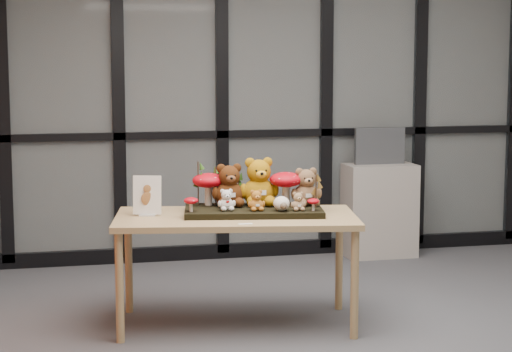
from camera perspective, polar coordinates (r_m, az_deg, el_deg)
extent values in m
plane|color=#4A4A4F|center=(5.67, 7.30, -10.11)|extent=(5.00, 5.00, 0.00)
plane|color=#AAA9A1|center=(7.81, 1.11, 5.24)|extent=(5.00, 0.00, 5.00)
cube|color=#2D383F|center=(7.78, 1.16, 5.23)|extent=(4.90, 0.02, 2.70)
cube|color=black|center=(7.95, 1.14, -4.47)|extent=(4.90, 0.06, 0.12)
cube|color=black|center=(7.80, 1.16, 2.66)|extent=(4.90, 0.06, 0.06)
cube|color=black|center=(7.55, -15.31, 4.89)|extent=(0.10, 0.06, 2.70)
cube|color=black|center=(7.57, -8.47, 5.08)|extent=(0.10, 0.06, 2.70)
cube|color=black|center=(7.68, -2.11, 5.19)|extent=(0.10, 0.06, 2.70)
cube|color=black|center=(7.90, 4.35, 5.24)|extent=(0.10, 0.06, 2.70)
cube|color=black|center=(8.19, 10.06, 5.23)|extent=(0.10, 0.06, 2.70)
cube|color=tan|center=(5.82, -1.24, -2.63)|extent=(1.61, 1.00, 0.04)
cylinder|color=tan|center=(5.59, -8.39, -6.83)|extent=(0.05, 0.05, 0.67)
cylinder|color=tan|center=(6.23, -7.84, -5.33)|extent=(0.05, 0.05, 0.67)
cylinder|color=tan|center=(5.64, 6.09, -6.67)|extent=(0.05, 0.05, 0.67)
cylinder|color=tan|center=(6.27, 5.14, -5.21)|extent=(0.05, 0.05, 0.67)
cube|color=black|center=(5.87, -0.16, -2.16)|extent=(0.93, 0.57, 0.04)
cube|color=silver|center=(5.84, -6.70, -2.40)|extent=(0.11, 0.08, 0.01)
cube|color=white|center=(5.82, -6.71, -1.17)|extent=(0.18, 0.08, 0.24)
ellipsoid|color=brown|center=(5.82, -6.70, -1.40)|extent=(0.08, 0.01, 0.09)
ellipsoid|color=brown|center=(5.81, -6.71, -0.78)|extent=(0.05, 0.01, 0.05)
cube|color=white|center=(5.52, -0.65, -2.97)|extent=(0.08, 0.03, 0.00)
cube|color=#A29990|center=(7.94, 7.60, -2.10)|extent=(0.59, 0.34, 0.79)
cube|color=#46494D|center=(7.88, 7.62, 1.85)|extent=(0.44, 0.05, 0.31)
cube|color=black|center=(7.87, 7.67, 1.83)|extent=(0.38, 0.00, 0.25)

